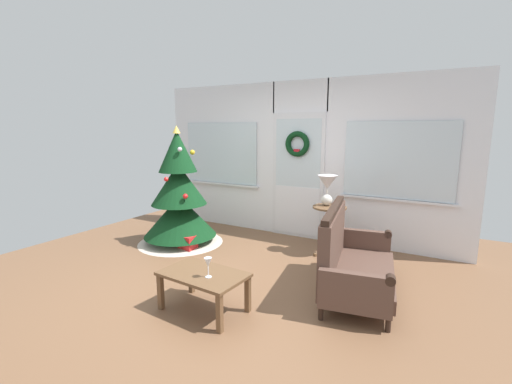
# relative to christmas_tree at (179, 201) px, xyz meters

# --- Properties ---
(ground_plane) EXTENTS (6.76, 6.76, 0.00)m
(ground_plane) POSITION_rel_christmas_tree_xyz_m (1.49, -0.82, -0.67)
(ground_plane) COLOR brown
(back_wall_with_door) EXTENTS (5.20, 0.19, 2.55)m
(back_wall_with_door) POSITION_rel_christmas_tree_xyz_m (1.49, 1.26, 0.61)
(back_wall_with_door) COLOR white
(back_wall_with_door) RESTS_ON ground
(christmas_tree) EXTENTS (1.34, 1.34, 1.84)m
(christmas_tree) POSITION_rel_christmas_tree_xyz_m (0.00, 0.00, 0.00)
(christmas_tree) COLOR #4C331E
(christmas_tree) RESTS_ON ground
(settee_sofa) EXTENTS (0.93, 1.60, 0.96)m
(settee_sofa) POSITION_rel_christmas_tree_xyz_m (2.79, -0.39, -0.30)
(settee_sofa) COLOR black
(settee_sofa) RESTS_ON ground
(side_table) EXTENTS (0.50, 0.48, 0.70)m
(side_table) POSITION_rel_christmas_tree_xyz_m (2.21, 0.67, -0.18)
(side_table) COLOR brown
(side_table) RESTS_ON ground
(table_lamp) EXTENTS (0.28, 0.28, 0.44)m
(table_lamp) POSITION_rel_christmas_tree_xyz_m (2.15, 0.71, 0.31)
(table_lamp) COLOR silver
(table_lamp) RESTS_ON side_table
(coffee_table) EXTENTS (0.87, 0.58, 0.40)m
(coffee_table) POSITION_rel_christmas_tree_xyz_m (1.64, -1.51, -0.34)
(coffee_table) COLOR brown
(coffee_table) RESTS_ON ground
(wine_glass) EXTENTS (0.08, 0.08, 0.20)m
(wine_glass) POSITION_rel_christmas_tree_xyz_m (1.74, -1.57, -0.14)
(wine_glass) COLOR silver
(wine_glass) RESTS_ON coffee_table
(gift_box) EXTENTS (0.22, 0.20, 0.22)m
(gift_box) POSITION_rel_christmas_tree_xyz_m (0.34, -0.22, -0.56)
(gift_box) COLOR red
(gift_box) RESTS_ON ground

